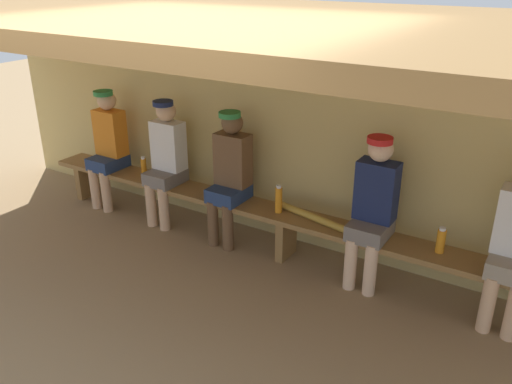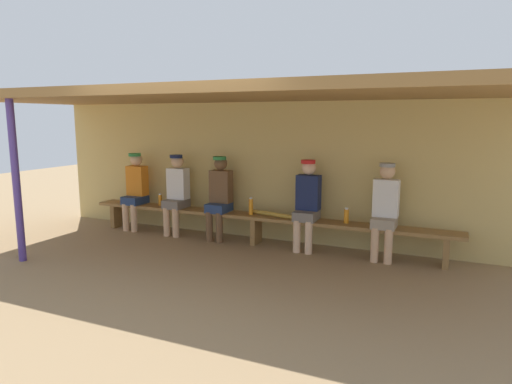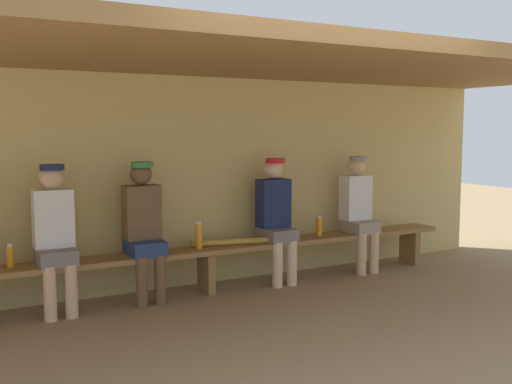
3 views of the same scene
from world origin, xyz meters
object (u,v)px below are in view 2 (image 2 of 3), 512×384
player_in_red (307,201)px  player_in_white (176,191)px  bench (256,219)px  support_post (16,182)px  water_bottle_orange (346,216)px  baseball_bat (273,214)px  player_in_blue (135,187)px  water_bottle_clear (251,206)px  player_shirtless_tan (220,194)px  player_middle (385,207)px  water_bottle_blue (160,200)px

player_in_red → player_in_white: bearing=180.0°
bench → player_in_white: size_ratio=4.46×
support_post → water_bottle_orange: size_ratio=9.82×
support_post → baseball_bat: bearing=36.1°
player_in_blue → water_bottle_orange: (3.72, 0.02, -0.18)m
water_bottle_clear → player_in_white: bearing=179.4°
water_bottle_orange → support_post: bearing=-152.0°
player_shirtless_tan → player_middle: same height
player_middle → player_in_blue: bearing=180.0°
player_in_white → baseball_bat: size_ratio=1.58×
water_bottle_orange → player_middle: bearing=-2.3°
support_post → player_in_red: (3.42, 2.10, -0.35)m
bench → player_in_blue: bearing=179.9°
player_in_white → player_middle: (3.41, 0.00, 0.00)m
player_in_white → baseball_bat: bearing=-0.1°
baseball_bat → player_in_white: bearing=-167.3°
support_post → bench: size_ratio=0.37×
water_bottle_blue → player_in_red: bearing=-0.9°
player_in_white → player_in_blue: 0.86m
player_middle → baseball_bat: size_ratio=1.58×
water_bottle_orange → baseball_bat: water_bottle_orange is taller
player_middle → baseball_bat: (-1.65, -0.00, -0.25)m
bench → player_in_blue: player_in_blue is taller
bench → baseball_bat: 0.31m
player_in_white → water_bottle_blue: size_ratio=6.57×
baseball_bat → bench: bearing=-167.2°
bench → player_in_red: bearing=0.2°
bench → water_bottle_blue: size_ratio=29.30×
player_in_white → water_bottle_blue: player_in_white is taller
water_bottle_blue → player_middle: bearing=-0.7°
player_middle → water_bottle_orange: (-0.54, 0.02, -0.18)m
support_post → player_in_blue: support_post is taller
player_in_blue → bench: bearing=-0.1°
player_shirtless_tan → water_bottle_orange: size_ratio=6.00×
player_in_blue → player_middle: (4.26, 0.00, 0.00)m
player_in_blue → baseball_bat: (2.61, -0.00, -0.25)m
player_in_red → water_bottle_orange: (0.58, 0.02, -0.18)m
player_in_red → water_bottle_blue: (-2.66, 0.04, -0.19)m
bench → water_bottle_clear: water_bottle_clear is taller
support_post → player_shirtless_tan: 2.89m
player_middle → baseball_bat: bearing=-179.9°
player_in_white → water_bottle_clear: bearing=-0.6°
bench → player_in_white: bearing=179.9°
support_post → player_shirtless_tan: size_ratio=1.64×
player_in_red → player_in_blue: 3.14m
bench → player_middle: bearing=0.1°
player_in_red → player_in_blue: bearing=180.0°
player_in_blue → water_bottle_blue: bearing=5.2°
player_shirtless_tan → player_in_blue: (-1.68, 0.00, 0.00)m
bench → player_in_blue: (-2.32, 0.00, 0.36)m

